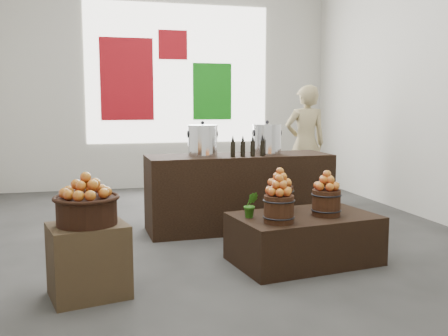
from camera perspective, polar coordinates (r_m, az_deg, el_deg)
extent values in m
plane|color=#3C3C39|center=(5.65, -2.48, -7.87)|extent=(7.00, 7.00, 0.00)
cube|color=#B3B0A5|center=(8.92, -7.15, 10.62)|extent=(6.00, 0.04, 4.00)
cube|color=white|center=(8.94, -5.20, 10.64)|extent=(3.20, 0.02, 2.40)
cube|color=maroon|center=(8.83, -11.04, 9.92)|extent=(0.90, 0.04, 1.40)
cube|color=#127312|center=(9.03, -1.36, 8.73)|extent=(0.70, 0.04, 1.00)
cube|color=maroon|center=(8.96, -5.87, 13.83)|extent=(0.50, 0.04, 0.50)
cube|color=#4D3A23|center=(4.04, -15.22, -10.14)|extent=(0.66, 0.58, 0.57)
cylinder|color=black|center=(3.94, -15.41, -4.76)|extent=(0.45, 0.45, 0.21)
cube|color=black|center=(4.79, 9.11, -7.95)|extent=(1.41, 0.99, 0.45)
cylinder|color=#32170D|center=(4.37, 6.28, -4.69)|extent=(0.26, 0.26, 0.24)
cylinder|color=#32170D|center=(4.72, 11.60, -3.90)|extent=(0.26, 0.26, 0.24)
cylinder|color=#32170D|center=(4.85, 6.37, -3.50)|extent=(0.26, 0.26, 0.24)
imported|color=#286715|center=(5.12, 11.93, -2.93)|extent=(0.29, 0.27, 0.26)
imported|color=#286715|center=(4.54, 3.08, -4.22)|extent=(0.15, 0.13, 0.24)
cube|color=black|center=(5.93, 1.75, -2.74)|extent=(2.19, 0.77, 0.89)
cylinder|color=silver|center=(5.73, -2.46, 3.07)|extent=(0.34, 0.34, 0.34)
cylinder|color=silver|center=(5.97, 4.93, 3.22)|extent=(0.34, 0.34, 0.34)
imported|color=#94845B|center=(7.73, 9.27, 2.80)|extent=(0.66, 0.45, 1.76)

